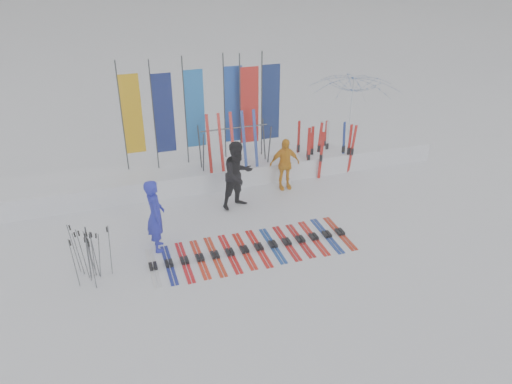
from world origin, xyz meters
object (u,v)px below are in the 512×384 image
object	(u,v)px
person_blue	(155,215)
ski_rack	(235,141)
tent_canopy	(352,113)
person_yellow	(284,164)
ski_row	(252,249)
person_black	(238,175)

from	to	relation	value
person_blue	ski_rack	bearing A→B (deg)	-43.29
tent_canopy	ski_rack	world-z (taller)	tent_canopy
person_blue	person_yellow	bearing A→B (deg)	-62.00
tent_canopy	ski_row	world-z (taller)	tent_canopy
person_blue	person_yellow	world-z (taller)	person_blue
tent_canopy	ski_row	bearing A→B (deg)	-136.49
tent_canopy	ski_row	size ratio (longest dim) A/B	0.62
person_black	person_yellow	distance (m)	1.75
person_black	ski_rack	world-z (taller)	person_black
person_black	ski_rack	size ratio (longest dim) A/B	0.94
person_yellow	tent_canopy	size ratio (longest dim) A/B	0.52
ski_row	person_yellow	bearing A→B (deg)	55.82
person_blue	person_black	world-z (taller)	person_black
person_yellow	person_blue	bearing A→B (deg)	-151.15
ski_row	ski_rack	world-z (taller)	ski_rack
tent_canopy	ski_rack	size ratio (longest dim) A/B	1.48
person_black	person_yellow	xyz separation A→B (m)	(1.61, 0.66, -0.18)
person_black	ski_rack	distance (m)	1.52
tent_canopy	person_yellow	bearing A→B (deg)	-147.52
person_blue	ski_row	size ratio (longest dim) A/B	0.37
tent_canopy	ski_row	distance (m)	7.25
person_blue	person_black	xyz separation A→B (m)	(2.43, 1.41, 0.05)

